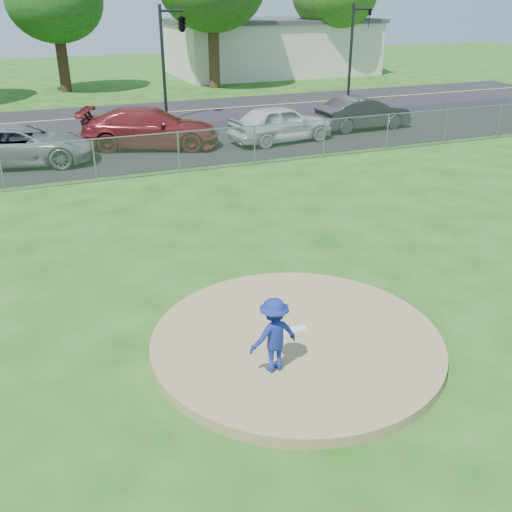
% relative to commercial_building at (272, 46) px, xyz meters
% --- Properties ---
extents(ground, '(120.00, 120.00, 0.00)m').
position_rel_commercial_building_xyz_m(ground, '(-16.00, -28.00, -2.16)').
color(ground, '#1A4E11').
rests_on(ground, ground).
extents(pitchers_mound, '(5.40, 5.40, 0.20)m').
position_rel_commercial_building_xyz_m(pitchers_mound, '(-16.00, -38.00, -2.06)').
color(pitchers_mound, '#917C4F').
rests_on(pitchers_mound, ground).
extents(pitching_rubber, '(0.60, 0.15, 0.04)m').
position_rel_commercial_building_xyz_m(pitching_rubber, '(-16.00, -37.80, -1.94)').
color(pitching_rubber, white).
rests_on(pitching_rubber, pitchers_mound).
extents(chain_link_fence, '(40.00, 0.06, 1.50)m').
position_rel_commercial_building_xyz_m(chain_link_fence, '(-16.00, -26.00, -1.41)').
color(chain_link_fence, gray).
rests_on(chain_link_fence, ground).
extents(parking_lot, '(50.00, 8.00, 0.01)m').
position_rel_commercial_building_xyz_m(parking_lot, '(-16.00, -21.50, -2.15)').
color(parking_lot, black).
rests_on(parking_lot, ground).
extents(street, '(60.00, 7.00, 0.01)m').
position_rel_commercial_building_xyz_m(street, '(-16.00, -14.00, -2.16)').
color(street, black).
rests_on(street, ground).
extents(commercial_building, '(16.40, 9.40, 4.30)m').
position_rel_commercial_building_xyz_m(commercial_building, '(0.00, 0.00, 0.00)').
color(commercial_building, beige).
rests_on(commercial_building, ground).
extents(traffic_signal_center, '(1.42, 2.48, 5.60)m').
position_rel_commercial_building_xyz_m(traffic_signal_center, '(-12.03, -16.00, 2.45)').
color(traffic_signal_center, black).
rests_on(traffic_signal_center, ground).
extents(traffic_signal_right, '(1.28, 0.20, 5.60)m').
position_rel_commercial_building_xyz_m(traffic_signal_right, '(-1.76, -16.00, 1.20)').
color(traffic_signal_right, black).
rests_on(traffic_signal_right, ground).
extents(pitcher, '(0.91, 0.59, 1.33)m').
position_rel_commercial_building_xyz_m(pitcher, '(-16.80, -38.75, -1.29)').
color(pitcher, navy).
rests_on(pitcher, pitchers_mound).
extents(parked_car_gray, '(5.72, 3.42, 1.49)m').
position_rel_commercial_building_xyz_m(parked_car_gray, '(-20.29, -22.66, -1.41)').
color(parked_car_gray, gray).
rests_on(parked_car_gray, parking_lot).
extents(parked_car_darkred, '(6.25, 4.27, 1.68)m').
position_rel_commercial_building_xyz_m(parked_car_darkred, '(-15.10, -21.78, -1.31)').
color(parked_car_darkred, maroon).
rests_on(parked_car_darkred, parking_lot).
extents(parked_car_pearl, '(4.97, 2.57, 1.62)m').
position_rel_commercial_building_xyz_m(parked_car_pearl, '(-9.49, -22.89, -1.34)').
color(parked_car_pearl, silver).
rests_on(parked_car_pearl, parking_lot).
extents(parked_car_charcoal, '(4.74, 1.82, 1.54)m').
position_rel_commercial_building_xyz_m(parked_car_charcoal, '(-4.67, -21.96, -1.38)').
color(parked_car_charcoal, '#28282B').
rests_on(parked_car_charcoal, parking_lot).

